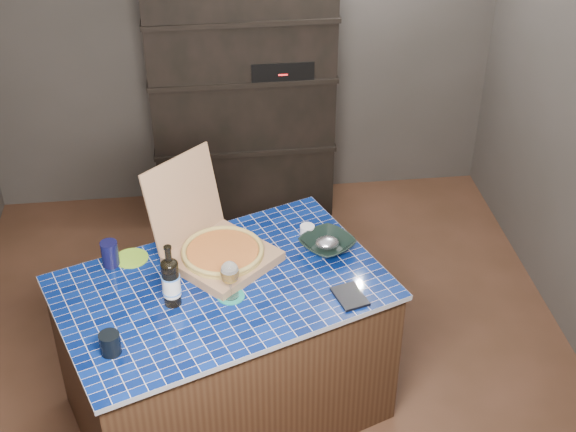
{
  "coord_description": "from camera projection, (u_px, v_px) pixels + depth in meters",
  "views": [
    {
      "loc": [
        -0.27,
        -3.34,
        3.21
      ],
      "look_at": [
        0.13,
        0.0,
        0.93
      ],
      "focal_mm": 50.0,
      "sensor_mm": 36.0,
      "label": 1
    }
  ],
  "objects": [
    {
      "name": "tumbler",
      "position": [
        110.0,
        343.0,
        3.37
      ],
      "size": [
        0.09,
        0.09,
        0.1
      ],
      "primitive_type": "cylinder",
      "color": "black",
      "rests_on": "kitchen_island"
    },
    {
      "name": "bowl",
      "position": [
        327.0,
        244.0,
        3.98
      ],
      "size": [
        0.35,
        0.35,
        0.06
      ],
      "primitive_type": "imported",
      "rotation": [
        0.0,
        0.0,
        0.6
      ],
      "color": "black",
      "rests_on": "kitchen_island"
    },
    {
      "name": "pizza_box",
      "position": [
        219.0,
        249.0,
        3.89
      ],
      "size": [
        0.67,
        0.68,
        0.47
      ],
      "rotation": [
        0.0,
        0.0,
        0.73
      ],
      "color": "#A37354",
      "rests_on": "kitchen_island"
    },
    {
      "name": "kitchen_island",
      "position": [
        225.0,
        350.0,
        3.99
      ],
      "size": [
        1.75,
        1.44,
        0.83
      ],
      "rotation": [
        0.0,
        0.0,
        0.37
      ],
      "color": "#472D1B",
      "rests_on": "floor"
    },
    {
      "name": "shelving_unit",
      "position": [
        243.0,
        92.0,
        5.32
      ],
      "size": [
        1.2,
        0.41,
        1.8
      ],
      "color": "black",
      "rests_on": "floor"
    },
    {
      "name": "foil_contents",
      "position": [
        327.0,
        243.0,
        3.98
      ],
      "size": [
        0.12,
        0.1,
        0.06
      ],
      "primitive_type": "ellipsoid",
      "color": "#BABAC6",
      "rests_on": "bowl"
    },
    {
      "name": "room",
      "position": [
        262.0,
        163.0,
        3.87
      ],
      "size": [
        3.5,
        3.5,
        3.5
      ],
      "color": "brown",
      "rests_on": "ground"
    },
    {
      "name": "wine_glass",
      "position": [
        230.0,
        273.0,
        3.62
      ],
      "size": [
        0.09,
        0.09,
        0.19
      ],
      "color": "white",
      "rests_on": "teal_trivet"
    },
    {
      "name": "mead_bottle",
      "position": [
        171.0,
        281.0,
        3.59
      ],
      "size": [
        0.09,
        0.09,
        0.32
      ],
      "color": "black",
      "rests_on": "kitchen_island"
    },
    {
      "name": "green_trivet",
      "position": [
        132.0,
        258.0,
        3.94
      ],
      "size": [
        0.17,
        0.17,
        0.01
      ],
      "primitive_type": "cylinder",
      "color": "#8AC92B",
      "rests_on": "kitchen_island"
    },
    {
      "name": "teal_trivet",
      "position": [
        231.0,
        296.0,
        3.7
      ],
      "size": [
        0.13,
        0.13,
        0.01
      ],
      "primitive_type": "cylinder",
      "color": "#198370",
      "rests_on": "kitchen_island"
    },
    {
      "name": "dvd_case",
      "position": [
        350.0,
        296.0,
        3.69
      ],
      "size": [
        0.17,
        0.2,
        0.01
      ],
      "primitive_type": "cube",
      "rotation": [
        0.0,
        0.0,
        0.27
      ],
      "color": "black",
      "rests_on": "kitchen_island"
    },
    {
      "name": "navy_cup",
      "position": [
        110.0,
        254.0,
        3.86
      ],
      "size": [
        0.08,
        0.08,
        0.13
      ],
      "primitive_type": "cylinder",
      "color": "black",
      "rests_on": "kitchen_island"
    },
    {
      "name": "white_jar",
      "position": [
        307.0,
        231.0,
        4.08
      ],
      "size": [
        0.07,
        0.07,
        0.06
      ],
      "primitive_type": "cylinder",
      "color": "silver",
      "rests_on": "kitchen_island"
    }
  ]
}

